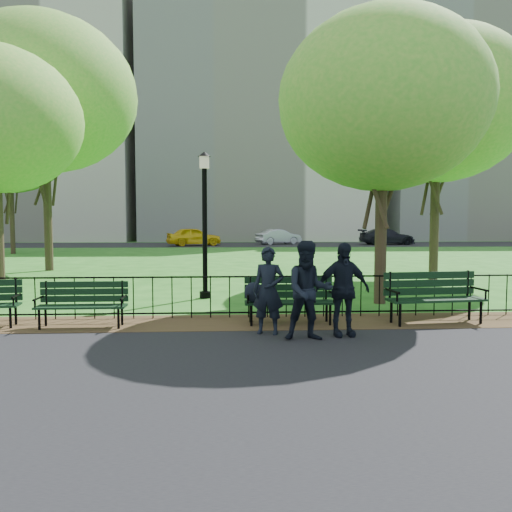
{
  "coord_description": "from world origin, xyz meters",
  "views": [
    {
      "loc": [
        -1.0,
        -8.4,
        2.04
      ],
      "look_at": [
        -0.47,
        1.5,
        1.35
      ],
      "focal_mm": 35.0,
      "sensor_mm": 36.0,
      "label": 1
    }
  ],
  "objects": [
    {
      "name": "park_bench_left_a",
      "position": [
        -3.82,
        1.26,
        0.54
      ],
      "size": [
        1.69,
        0.54,
        0.95
      ],
      "rotation": [
        0.0,
        0.0,
        0.01
      ],
      "color": "black",
      "rests_on": "ground"
    },
    {
      "name": "park_bench_right_a",
      "position": [
        3.08,
        1.3,
        0.64
      ],
      "size": [
        2.01,
        0.81,
        1.11
      ],
      "rotation": [
        0.0,
        0.0,
        0.11
      ],
      "color": "black",
      "rests_on": "ground"
    },
    {
      "name": "ground",
      "position": [
        0.0,
        0.0,
        0.0
      ],
      "size": [
        120.0,
        120.0,
        0.0
      ],
      "primitive_type": "plane",
      "color": "#215E18"
    },
    {
      "name": "tree_far_w",
      "position": [
        -14.55,
        23.54,
        6.75
      ],
      "size": [
        6.97,
        6.97,
        9.72
      ],
      "color": "#2D2116",
      "rests_on": "ground"
    },
    {
      "name": "tree_mid_w",
      "position": [
        -8.48,
        12.64,
        7.17
      ],
      "size": [
        7.41,
        7.41,
        10.33
      ],
      "color": "#2D2116",
      "rests_on": "ground"
    },
    {
      "name": "lamppost",
      "position": [
        -1.65,
        4.82,
        2.1
      ],
      "size": [
        0.35,
        0.35,
        3.86
      ],
      "color": "black",
      "rests_on": "ground"
    },
    {
      "name": "far_street",
      "position": [
        0.0,
        35.0,
        0.01
      ],
      "size": [
        70.0,
        9.0,
        0.01
      ],
      "primitive_type": "cube",
      "color": "black",
      "rests_on": "ground"
    },
    {
      "name": "sedan_dark",
      "position": [
        12.67,
        34.17,
        0.7
      ],
      "size": [
        4.85,
        2.15,
        1.38
      ],
      "primitive_type": "imported",
      "rotation": [
        0.0,
        0.0,
        1.61
      ],
      "color": "black",
      "rests_on": "far_street"
    },
    {
      "name": "person_right",
      "position": [
        1.0,
        0.25,
        0.84
      ],
      "size": [
        1.01,
        0.5,
        1.66
      ],
      "primitive_type": "imported",
      "rotation": [
        0.0,
        0.0,
        0.11
      ],
      "color": "black",
      "rests_on": "asphalt_path"
    },
    {
      "name": "asphalt_path",
      "position": [
        0.0,
        -3.4,
        0.01
      ],
      "size": [
        60.0,
        9.2,
        0.01
      ],
      "primitive_type": "cube",
      "color": "black",
      "rests_on": "ground"
    },
    {
      "name": "sedan_silver",
      "position": [
        3.32,
        35.25,
        0.67
      ],
      "size": [
        4.24,
        2.94,
        1.32
      ],
      "primitive_type": "imported",
      "rotation": [
        0.0,
        0.0,
        2.0
      ],
      "color": "#A7A9AF",
      "rests_on": "far_street"
    },
    {
      "name": "tree_near_e",
      "position": [
        2.74,
        3.73,
        4.94
      ],
      "size": [
        5.1,
        5.1,
        7.11
      ],
      "color": "#2D2116",
      "rests_on": "ground"
    },
    {
      "name": "person_mid",
      "position": [
        0.35,
        -0.04,
        0.86
      ],
      "size": [
        0.84,
        0.46,
        1.7
      ],
      "primitive_type": "imported",
      "rotation": [
        0.0,
        0.0,
        0.03
      ],
      "color": "black",
      "rests_on": "asphalt_path"
    },
    {
      "name": "apartment_east",
      "position": [
        26.0,
        48.0,
        12.0
      ],
      "size": [
        20.0,
        15.0,
        24.0
      ],
      "primitive_type": "cube",
      "color": "beige",
      "rests_on": "ground"
    },
    {
      "name": "apartment_mid",
      "position": [
        2.0,
        48.0,
        15.0
      ],
      "size": [
        24.0,
        15.0,
        30.0
      ],
      "primitive_type": "cube",
      "color": "silver",
      "rests_on": "ground"
    },
    {
      "name": "dirt_strip",
      "position": [
        0.0,
        1.5,
        0.01
      ],
      "size": [
        60.0,
        1.6,
        0.01
      ],
      "primitive_type": "cube",
      "color": "#372B16",
      "rests_on": "ground"
    },
    {
      "name": "apartment_west",
      "position": [
        -22.0,
        48.0,
        13.0
      ],
      "size": [
        22.0,
        15.0,
        26.0
      ],
      "primitive_type": "cube",
      "color": "beige",
      "rests_on": "ground"
    },
    {
      "name": "iron_fence",
      "position": [
        0.0,
        2.0,
        0.5
      ],
      "size": [
        24.06,
        0.06,
        1.0
      ],
      "color": "black",
      "rests_on": "ground"
    },
    {
      "name": "park_bench_main",
      "position": [
        -0.07,
        1.32,
        0.61
      ],
      "size": [
        1.79,
        0.56,
        1.01
      ],
      "rotation": [
        0.0,
        0.0,
        0.0
      ],
      "color": "black",
      "rests_on": "ground"
    },
    {
      "name": "taxi",
      "position": [
        -3.94,
        33.11,
        0.77
      ],
      "size": [
        4.79,
        3.1,
        1.52
      ],
      "primitive_type": "imported",
      "rotation": [
        0.0,
        0.0,
        1.89
      ],
      "color": "yellow",
      "rests_on": "far_street"
    },
    {
      "name": "person_left",
      "position": [
        -0.3,
        0.47,
        0.8
      ],
      "size": [
        0.66,
        0.52,
        1.57
      ],
      "primitive_type": "imported",
      "rotation": [
        0.0,
        0.0,
        -0.28
      ],
      "color": "black",
      "rests_on": "asphalt_path"
    },
    {
      "name": "tree_mid_e",
      "position": [
        6.15,
        8.66,
        6.01
      ],
      "size": [
        6.21,
        6.21,
        8.66
      ],
      "color": "#2D2116",
      "rests_on": "ground"
    }
  ]
}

